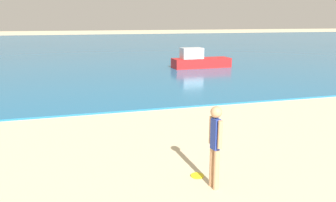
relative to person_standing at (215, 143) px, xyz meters
name	(u,v)px	position (x,y,z in m)	size (l,w,h in m)	color
water	(96,45)	(0.13, 35.39, -0.84)	(160.00, 60.00, 0.06)	#1E6B9E
person_standing	(215,143)	(0.00, 0.00, 0.00)	(0.20, 0.35, 1.53)	tan
frisbee	(197,176)	(-0.13, 0.49, -0.86)	(0.25, 0.25, 0.03)	yellow
boat_near	(199,61)	(5.13, 14.14, -0.38)	(3.67, 1.27, 1.24)	red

